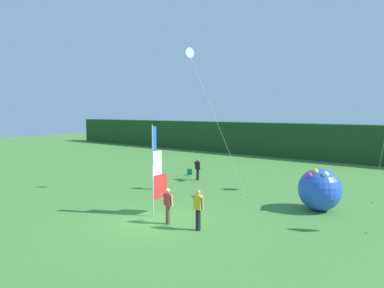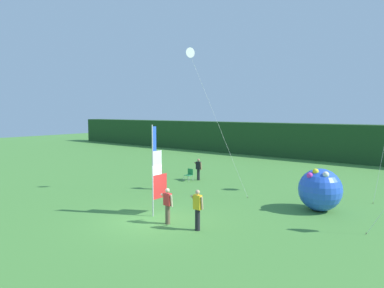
{
  "view_description": "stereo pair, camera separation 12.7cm",
  "coord_description": "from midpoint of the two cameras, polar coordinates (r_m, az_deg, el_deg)",
  "views": [
    {
      "loc": [
        11.1,
        -11.2,
        5.09
      ],
      "look_at": [
        0.3,
        2.76,
        3.43
      ],
      "focal_mm": 31.85,
      "sensor_mm": 36.0,
      "label": 1
    },
    {
      "loc": [
        11.2,
        -11.12,
        5.09
      ],
      "look_at": [
        0.3,
        2.76,
        3.43
      ],
      "focal_mm": 31.85,
      "sensor_mm": 36.0,
      "label": 2
    }
  ],
  "objects": [
    {
      "name": "ground_plane",
      "position": [
        16.57,
        -7.08,
        -12.54
      ],
      "size": [
        120.0,
        120.0,
        0.0
      ],
      "primitive_type": "plane",
      "color": "#478438"
    },
    {
      "name": "distant_treeline",
      "position": [
        38.71,
        20.84,
        0.33
      ],
      "size": [
        80.0,
        2.4,
        3.84
      ],
      "primitive_type": "cube",
      "color": "#1E421E",
      "rests_on": "ground"
    },
    {
      "name": "banner_flag",
      "position": [
        16.84,
        -6.09,
        -4.7
      ],
      "size": [
        0.06,
        1.03,
        4.49
      ],
      "color": "#B7B7BC",
      "rests_on": "ground"
    },
    {
      "name": "person_near_banner",
      "position": [
        25.51,
        0.82,
        -4.17
      ],
      "size": [
        0.55,
        0.48,
        1.62
      ],
      "color": "black",
      "rests_on": "ground"
    },
    {
      "name": "person_mid_field",
      "position": [
        15.73,
        -4.27,
        -10.16
      ],
      "size": [
        0.55,
        0.48,
        1.65
      ],
      "color": "brown",
      "rests_on": "ground"
    },
    {
      "name": "person_far_left",
      "position": [
        14.86,
        0.79,
        -10.78
      ],
      "size": [
        0.55,
        0.48,
        1.78
      ],
      "color": "black",
      "rests_on": "ground"
    },
    {
      "name": "person_far_right",
      "position": [
        22.57,
        -5.77,
        -5.34
      ],
      "size": [
        0.55,
        0.48,
        1.69
      ],
      "color": "brown",
      "rests_on": "ground"
    },
    {
      "name": "inflatable_balloon",
      "position": [
        18.89,
        20.42,
        -7.14
      ],
      "size": [
        2.2,
        2.2,
        2.25
      ],
      "color": "blue",
      "rests_on": "ground"
    },
    {
      "name": "folding_chair",
      "position": [
        25.33,
        -0.73,
        -5.03
      ],
      "size": [
        0.51,
        0.51,
        0.89
      ],
      "color": "#BCBCC1",
      "rests_on": "ground"
    },
    {
      "name": "kite_white_delta_0",
      "position": [
        21.35,
        -0.59,
        14.81
      ],
      "size": [
        3.74,
        1.49,
        8.98
      ],
      "color": "brown",
      "rests_on": "ground"
    }
  ]
}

